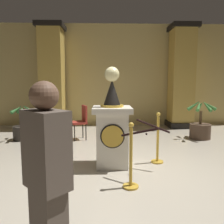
% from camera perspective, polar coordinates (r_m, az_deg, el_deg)
% --- Properties ---
extents(ground_plane, '(10.75, 10.75, 0.00)m').
position_cam_1_polar(ground_plane, '(4.37, 3.97, -13.74)').
color(ground_plane, '#B2A893').
extents(back_wall, '(10.75, 0.16, 3.74)m').
position_cam_1_polar(back_wall, '(8.65, 1.14, 9.18)').
color(back_wall, tan).
rests_on(back_wall, ground_plane).
extents(pedestal_clock, '(0.72, 0.72, 1.87)m').
position_cam_1_polar(pedestal_clock, '(4.27, 0.00, -4.07)').
color(pedestal_clock, silver).
rests_on(pedestal_clock, ground_plane).
extents(stanchion_near, '(0.24, 0.24, 1.00)m').
position_cam_1_polar(stanchion_near, '(3.48, 4.76, -13.22)').
color(stanchion_near, gold).
rests_on(stanchion_near, ground_plane).
extents(stanchion_far, '(0.24, 0.24, 1.01)m').
position_cam_1_polar(stanchion_far, '(4.60, 11.41, -8.21)').
color(stanchion_far, gold).
rests_on(stanchion_far, ground_plane).
extents(velvet_rope, '(0.89, 0.90, 0.22)m').
position_cam_1_polar(velvet_rope, '(3.92, 8.69, -4.24)').
color(velvet_rope, black).
extents(column_left, '(0.93, 0.93, 3.59)m').
position_cam_1_polar(column_left, '(8.28, -14.82, 8.43)').
color(column_left, black).
rests_on(column_left, ground_plane).
extents(column_right, '(0.92, 0.92, 3.59)m').
position_cam_1_polar(column_right, '(8.50, 17.05, 8.32)').
color(column_right, black).
rests_on(column_right, ground_plane).
extents(potted_palm_left, '(0.61, 0.66, 1.02)m').
position_cam_1_polar(potted_palm_left, '(6.82, -21.45, -4.15)').
color(potted_palm_left, '#2D2823').
rests_on(potted_palm_left, ground_plane).
extents(potted_palm_right, '(0.83, 0.80, 1.13)m').
position_cam_1_polar(potted_palm_right, '(6.95, 21.30, -3.59)').
color(potted_palm_right, '#4C3828').
rests_on(potted_palm_right, ground_plane).
extents(bystander_guest, '(0.41, 0.41, 1.57)m').
position_cam_1_polar(bystander_guest, '(1.84, -15.98, -16.36)').
color(bystander_guest, brown).
rests_on(bystander_guest, ground_plane).
extents(cafe_table, '(0.55, 0.55, 0.77)m').
position_cam_1_polar(cafe_table, '(6.63, -12.96, -2.35)').
color(cafe_table, '#332D28').
rests_on(cafe_table, ground_plane).
extents(cafe_chair_red, '(0.52, 0.52, 0.96)m').
position_cam_1_polar(cafe_chair_red, '(6.40, -7.74, -1.79)').
color(cafe_chair_red, black).
rests_on(cafe_chair_red, ground_plane).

